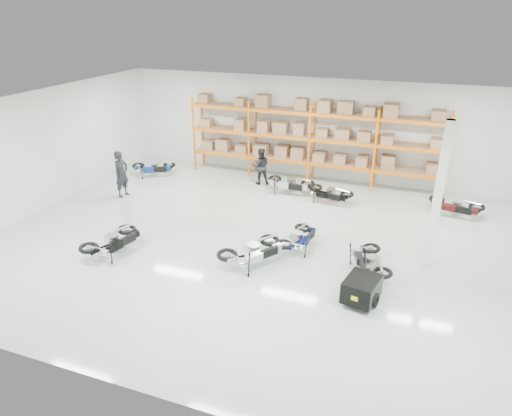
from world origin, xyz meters
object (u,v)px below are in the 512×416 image
at_px(person_left, 121,174).
at_px(person_back, 261,166).
at_px(moto_black_far_left, 113,238).
at_px(moto_back_c, 329,190).
at_px(moto_touring_right, 370,257).
at_px(moto_back_a, 153,165).
at_px(moto_silver_left, 253,248).
at_px(moto_blue_centre, 299,235).
at_px(moto_back_b, 290,181).
at_px(trailer, 362,289).
at_px(moto_back_d, 456,203).

bearing_deg(person_left, person_back, -47.82).
distance_m(moto_black_far_left, moto_back_c, 8.62).
height_order(moto_touring_right, moto_back_a, moto_back_a).
xyz_separation_m(moto_back_c, person_back, (-3.30, 1.02, 0.32)).
bearing_deg(moto_silver_left, person_back, -37.94).
relative_size(moto_black_far_left, moto_back_a, 1.06).
bearing_deg(moto_touring_right, moto_blue_centre, 142.75).
distance_m(moto_silver_left, moto_back_a, 9.29).
distance_m(moto_silver_left, moto_black_far_left, 4.55).
bearing_deg(moto_blue_centre, moto_silver_left, 64.45).
bearing_deg(moto_black_far_left, moto_silver_left, -155.05).
xyz_separation_m(moto_black_far_left, moto_back_b, (3.84, 6.94, -0.01)).
distance_m(moto_blue_centre, moto_back_a, 9.36).
bearing_deg(moto_blue_centre, trailer, 145.61).
bearing_deg(moto_touring_right, moto_back_b, 107.07).
bearing_deg(moto_back_b, trailer, -147.93).
xyz_separation_m(moto_black_far_left, trailer, (7.86, 0.01, -0.13)).
bearing_deg(moto_back_a, moto_blue_centre, -143.31).
relative_size(moto_back_c, person_left, 0.85).
xyz_separation_m(moto_silver_left, moto_touring_right, (3.40, 0.73, -0.06)).
bearing_deg(moto_back_c, person_left, 118.61).
bearing_deg(moto_back_c, moto_back_b, 89.97).
distance_m(moto_silver_left, moto_back_d, 8.42).
distance_m(moto_silver_left, person_back, 7.00).
xyz_separation_m(trailer, moto_back_d, (2.53, 6.86, 0.10)).
relative_size(moto_back_b, person_back, 1.09).
relative_size(trailer, person_left, 0.92).
relative_size(moto_black_far_left, moto_touring_right, 1.07).
height_order(moto_touring_right, moto_back_d, moto_back_d).
bearing_deg(trailer, moto_back_a, 159.35).
bearing_deg(moto_touring_right, moto_back_c, 94.45).
xyz_separation_m(person_left, person_back, (4.91, 3.33, -0.15)).
bearing_deg(moto_touring_right, person_back, 113.06).
relative_size(moto_black_far_left, moto_back_d, 1.06).
xyz_separation_m(moto_blue_centre, person_back, (-3.19, 5.20, 0.32)).
bearing_deg(moto_touring_right, moto_back_a, 133.98).
relative_size(moto_black_far_left, person_left, 0.94).
bearing_deg(moto_blue_centre, moto_touring_right, 173.13).
bearing_deg(moto_back_c, trailer, -148.22).
bearing_deg(moto_back_c, moto_blue_centre, -168.65).
xyz_separation_m(trailer, moto_back_c, (-2.23, 6.51, 0.08)).
relative_size(person_left, person_back, 1.19).
height_order(moto_back_a, moto_back_c, moto_back_a).
xyz_separation_m(moto_touring_right, person_left, (-10.44, 2.60, 0.45)).
xyz_separation_m(moto_blue_centre, moto_silver_left, (-1.06, -1.46, 0.09)).
height_order(moto_blue_centre, trailer, moto_blue_centre).
distance_m(moto_blue_centre, person_back, 6.11).
relative_size(moto_touring_right, moto_back_d, 0.99).
relative_size(trailer, moto_back_d, 1.04).
distance_m(moto_black_far_left, moto_touring_right, 8.02).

